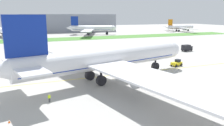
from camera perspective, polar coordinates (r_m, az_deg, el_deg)
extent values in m
plane|color=#ADAAA5|center=(62.17, -1.79, -3.78)|extent=(600.00, 600.00, 0.00)
cube|color=yellow|center=(63.40, -2.22, -3.45)|extent=(280.00, 0.36, 0.01)
cube|color=#4C8438|center=(164.26, -14.61, 5.96)|extent=(320.00, 24.00, 0.10)
cylinder|color=white|center=(58.29, -1.19, 1.27)|extent=(48.30, 16.73, 5.39)
cube|color=navy|center=(58.48, -1.18, 0.37)|extent=(46.32, 15.85, 0.65)
sphere|color=white|center=(75.58, 15.14, 3.41)|extent=(5.12, 5.12, 5.12)
cube|color=navy|center=(48.92, -21.44, 6.59)|extent=(8.59, 2.59, 8.63)
cube|color=white|center=(54.78, -23.31, 0.39)|extent=(7.22, 9.65, 0.38)
cube|color=white|center=(44.51, -20.28, -1.94)|extent=(7.22, 9.65, 0.38)
cube|color=white|center=(78.59, -12.80, 3.36)|extent=(20.68, 44.85, 0.43)
cube|color=white|center=(39.36, 16.36, -5.74)|extent=(20.68, 44.85, 0.43)
cylinder|color=#B7BABF|center=(70.69, -8.56, 1.20)|extent=(5.68, 4.10, 2.97)
cylinder|color=black|center=(71.86, -6.74, 1.44)|extent=(1.17, 3.13, 3.11)
cylinder|color=#B7BABF|center=(47.14, 7.98, -4.43)|extent=(5.68, 4.10, 2.97)
cylinder|color=black|center=(48.87, 10.17, -3.90)|extent=(1.17, 3.13, 3.11)
cylinder|color=black|center=(70.85, 11.21, -0.06)|extent=(0.56, 0.56, 2.09)
cylinder|color=black|center=(71.08, 11.17, -0.88)|extent=(2.76, 1.73, 2.56)
cylinder|color=black|center=(59.48, -5.80, -2.26)|extent=(0.56, 0.56, 2.09)
cylinder|color=black|center=(59.75, -5.78, -3.23)|extent=(2.76, 1.73, 2.56)
cylinder|color=black|center=(54.79, -2.85, -3.49)|extent=(0.56, 0.56, 2.09)
cylinder|color=black|center=(55.09, -2.84, -4.54)|extent=(2.76, 1.73, 2.56)
cube|color=black|center=(74.87, 14.77, 3.87)|extent=(2.79, 4.38, 0.97)
sphere|color=black|center=(52.89, -19.57, -0.06)|extent=(0.38, 0.38, 0.38)
sphere|color=black|center=(54.50, -14.28, 0.63)|extent=(0.38, 0.38, 0.38)
sphere|color=black|center=(56.56, -9.32, 1.27)|extent=(0.38, 0.38, 0.38)
sphere|color=black|center=(59.01, -4.75, 1.85)|extent=(0.38, 0.38, 0.38)
sphere|color=black|center=(61.81, -0.56, 2.37)|extent=(0.38, 0.38, 0.38)
sphere|color=black|center=(64.92, 3.25, 2.84)|extent=(0.38, 0.38, 0.38)
sphere|color=black|center=(68.29, 6.70, 3.25)|extent=(0.38, 0.38, 0.38)
sphere|color=black|center=(71.89, 9.82, 3.61)|extent=(0.38, 0.38, 0.38)
cube|color=yellow|center=(78.97, 16.41, -0.10)|extent=(4.32, 2.87, 0.94)
cube|color=black|center=(79.24, 16.72, 0.61)|extent=(1.74, 1.80, 0.90)
cylinder|color=black|center=(76.83, 15.06, -0.60)|extent=(1.78, 0.54, 0.12)
cylinder|color=black|center=(77.40, 16.33, -0.70)|extent=(0.96, 0.55, 0.90)
cylinder|color=black|center=(78.60, 15.20, -0.43)|extent=(0.96, 0.55, 0.90)
cylinder|color=black|center=(79.56, 17.57, -0.43)|extent=(0.96, 0.55, 0.90)
cylinder|color=black|center=(80.73, 16.45, -0.18)|extent=(0.96, 0.55, 0.90)
cylinder|color=black|center=(71.48, 1.17, -1.30)|extent=(0.11, 0.11, 0.78)
cylinder|color=orange|center=(71.25, 1.26, -0.82)|extent=(0.09, 0.09, 0.50)
cylinder|color=black|center=(71.59, 1.05, -1.28)|extent=(0.11, 0.11, 0.78)
cylinder|color=orange|center=(71.52, 0.97, -0.76)|extent=(0.09, 0.09, 0.50)
cube|color=orange|center=(71.38, 1.11, -0.77)|extent=(0.40, 0.47, 0.55)
sphere|color=brown|center=(71.29, 1.12, -0.46)|extent=(0.21, 0.21, 0.21)
cylinder|color=black|center=(66.39, -6.96, -2.42)|extent=(0.13, 0.13, 0.87)
cylinder|color=#BFE519|center=(66.09, -7.04, -1.85)|extent=(0.10, 0.10, 0.56)
cylinder|color=black|center=(66.57, -6.88, -2.38)|extent=(0.13, 0.13, 0.87)
cylinder|color=#BFE519|center=(66.52, -6.84, -1.75)|extent=(0.10, 0.10, 0.56)
cube|color=#BFE519|center=(66.30, -6.94, -1.78)|extent=(0.50, 0.51, 0.62)
sphere|color=#8C6647|center=(66.19, -6.95, -1.41)|extent=(0.24, 0.24, 0.24)
cylinder|color=black|center=(46.84, -15.84, -9.23)|extent=(0.12, 0.12, 0.85)
cylinder|color=#BFE519|center=(46.65, -15.72, -8.40)|extent=(0.10, 0.10, 0.54)
cylinder|color=black|center=(46.78, -16.06, -9.27)|extent=(0.12, 0.12, 0.85)
cylinder|color=#BFE519|center=(46.49, -16.28, -8.51)|extent=(0.10, 0.10, 0.54)
cube|color=#BFE519|center=(46.55, -16.00, -8.42)|extent=(0.49, 0.36, 0.60)
sphere|color=tan|center=(46.41, -16.03, -7.93)|extent=(0.23, 0.23, 0.23)
cube|color=#F2590C|center=(55.85, 26.41, -6.99)|extent=(0.36, 0.36, 0.03)
cone|color=#F2590C|center=(55.76, 26.44, -6.71)|extent=(0.28, 0.28, 0.55)
cylinder|color=white|center=(55.75, 26.44, -6.68)|extent=(0.17, 0.17, 0.06)
cube|color=#F2590C|center=(40.95, -25.15, -13.84)|extent=(0.36, 0.36, 0.03)
cone|color=#F2590C|center=(40.83, -25.18, -13.47)|extent=(0.28, 0.28, 0.55)
cylinder|color=white|center=(40.82, -25.19, -13.43)|extent=(0.17, 0.17, 0.06)
cube|color=yellow|center=(107.17, -21.24, 3.11)|extent=(4.46, 2.05, 2.26)
cube|color=yellow|center=(107.21, -22.75, 2.85)|extent=(1.74, 1.95, 1.77)
cube|color=#263347|center=(107.17, -23.19, 3.00)|extent=(0.09, 1.69, 0.78)
cylinder|color=black|center=(106.35, -22.71, 2.30)|extent=(0.90, 0.31, 0.90)
cylinder|color=black|center=(108.34, -22.71, 2.47)|extent=(0.90, 0.31, 0.90)
cylinder|color=black|center=(106.37, -20.59, 2.48)|extent=(0.90, 0.31, 0.90)
cylinder|color=black|center=(108.36, -20.62, 2.64)|extent=(0.90, 0.31, 0.90)
cube|color=black|center=(112.86, 18.66, 3.83)|extent=(4.50, 2.93, 2.64)
cube|color=black|center=(114.93, 19.53, 3.71)|extent=(1.95, 2.46, 1.86)
cube|color=#263347|center=(115.46, 19.79, 3.91)|extent=(0.37, 1.96, 0.82)
cylinder|color=black|center=(115.82, 19.06, 3.34)|extent=(0.93, 0.43, 0.90)
cylinder|color=black|center=(114.32, 19.94, 3.16)|extent=(0.93, 0.43, 0.90)
cylinder|color=black|center=(113.04, 17.81, 3.22)|extent=(0.93, 0.43, 0.90)
cylinder|color=black|center=(111.50, 18.70, 3.04)|extent=(0.93, 0.43, 0.90)
cylinder|color=white|center=(197.22, -27.10, 7.41)|extent=(33.89, 15.33, 4.28)
cube|color=#0C6B9E|center=(197.27, -27.08, 7.20)|extent=(32.48, 14.56, 0.51)
cone|color=white|center=(202.67, -21.84, 8.07)|extent=(5.64, 4.98, 3.64)
cube|color=#0C6B9E|center=(200.93, -23.23, 9.43)|extent=(5.99, 2.44, 6.85)
cube|color=white|center=(197.31, -22.53, 8.01)|extent=(5.82, 7.71, 0.30)
cube|color=white|center=(205.43, -23.30, 8.09)|extent=(5.82, 7.71, 0.30)
cube|color=white|center=(180.71, -25.17, 7.09)|extent=(17.31, 31.72, 0.34)
cylinder|color=#B7BABF|center=(187.23, -26.03, 6.76)|extent=(4.62, 3.56, 2.35)
cylinder|color=black|center=(186.71, -26.63, 6.69)|extent=(1.15, 2.45, 2.47)
cylinder|color=black|center=(195.94, -26.07, 6.61)|extent=(0.45, 0.45, 1.66)
cylinder|color=black|center=(196.01, -26.05, 6.37)|extent=(2.22, 1.53, 2.03)
cylinder|color=black|center=(200.28, -26.41, 6.68)|extent=(0.45, 0.45, 1.66)
cylinder|color=black|center=(200.34, -26.39, 6.45)|extent=(2.22, 1.53, 2.03)
cylinder|color=white|center=(199.06, -5.30, 8.97)|extent=(35.24, 17.64, 4.99)
cube|color=navy|center=(199.11, -5.29, 8.72)|extent=(33.76, 16.74, 0.60)
sphere|color=white|center=(198.41, 0.33, 9.01)|extent=(4.74, 4.74, 4.74)
cone|color=white|center=(201.70, -11.09, 8.94)|extent=(6.66, 5.94, 4.24)
cube|color=navy|center=(200.58, -9.71, 10.73)|extent=(6.20, 2.80, 7.99)
cube|color=white|center=(205.85, -9.63, 9.17)|extent=(6.57, 8.88, 0.35)
cube|color=white|center=(196.01, -10.08, 9.00)|extent=(6.57, 8.88, 0.35)
cube|color=white|center=(217.79, -5.37, 9.09)|extent=(19.04, 32.95, 0.40)
cube|color=white|center=(180.74, -6.35, 8.41)|extent=(19.04, 32.95, 0.40)
cylinder|color=#B7BABF|center=(210.56, -5.23, 8.57)|extent=(5.42, 4.28, 2.75)
cylinder|color=black|center=(210.39, -4.58, 8.58)|extent=(1.43, 2.84, 2.88)
cylinder|color=#B7BABF|center=(187.96, -5.79, 8.11)|extent=(5.42, 4.28, 2.75)
cylinder|color=black|center=(187.76, -5.06, 8.12)|extent=(1.43, 2.84, 2.88)
cylinder|color=black|center=(198.64, -1.32, 8.01)|extent=(0.52, 0.52, 1.94)
cylinder|color=black|center=(198.72, -1.32, 7.73)|extent=(2.60, 1.85, 2.37)
cylinder|color=black|center=(202.15, -6.04, 8.02)|extent=(0.52, 0.52, 1.94)
cylinder|color=black|center=(202.23, -6.03, 7.75)|extent=(2.60, 1.85, 2.37)
cylinder|color=black|center=(196.95, -6.18, 7.90)|extent=(0.52, 0.52, 1.94)
cylinder|color=black|center=(197.02, -6.18, 7.62)|extent=(2.60, 1.85, 2.37)
cylinder|color=white|center=(248.92, 17.21, 8.89)|extent=(28.83, 5.58, 3.99)
cube|color=orange|center=(248.96, 17.20, 8.73)|extent=(27.66, 5.19, 0.48)
sphere|color=white|center=(258.19, 20.02, 8.80)|extent=(3.79, 3.79, 3.79)
cone|color=white|center=(239.90, 14.04, 9.03)|extent=(4.57, 3.63, 3.39)
cube|color=orange|center=(241.91, 14.93, 10.17)|extent=(5.17, 0.69, 6.38)
cube|color=white|center=(245.13, 14.24, 9.15)|extent=(3.50, 6.54, 0.28)
cube|color=white|center=(238.46, 15.28, 9.02)|extent=(3.50, 6.54, 0.28)
cube|color=white|center=(260.39, 15.02, 9.04)|extent=(7.73, 26.09, 0.32)
cube|color=white|center=(236.15, 19.02, 8.49)|extent=(7.73, 26.09, 0.32)
cylinder|color=#B7BABF|center=(256.12, 15.89, 8.67)|extent=(3.90, 2.40, 2.19)
cylinder|color=black|center=(257.19, 16.24, 8.66)|extent=(0.46, 2.32, 2.30)
cylinder|color=#B7BABF|center=(241.36, 18.33, 8.32)|extent=(3.90, 2.40, 2.19)
cylinder|color=black|center=(242.49, 18.69, 8.31)|extent=(0.46, 2.32, 2.30)
cylinder|color=black|center=(255.56, 19.17, 8.21)|extent=(0.42, 0.42, 1.54)
cylinder|color=black|center=(255.60, 19.16, 8.04)|extent=(1.94, 0.96, 1.89)
cylinder|color=black|center=(249.47, 16.45, 8.31)|extent=(0.42, 0.42, 1.54)
cylinder|color=black|center=(249.52, 16.44, 8.13)|extent=(1.94, 0.96, 1.89)
cylinder|color=black|center=(246.05, 17.01, 8.22)|extent=(0.42, 0.42, 1.54)
cylinder|color=black|center=(246.10, 17.00, 8.04)|extent=(1.94, 0.96, 1.89)
cube|color=gray|center=(234.02, -10.87, 10.14)|extent=(94.82, 20.00, 18.00)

